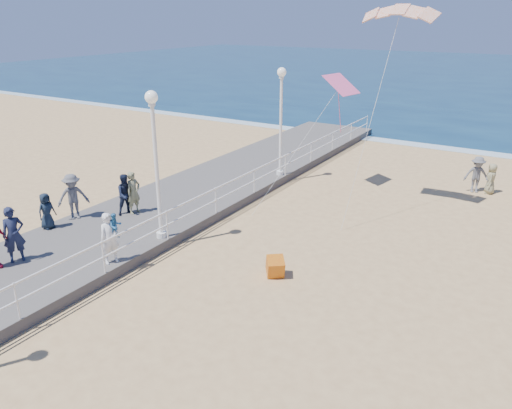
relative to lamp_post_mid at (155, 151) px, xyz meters
The scene contains 18 objects.
ground 6.48m from the lamp_post_mid, ahead, with size 160.00×160.00×0.00m, color tan.
surf_line 21.50m from the lamp_post_mid, 75.37° to the left, with size 160.00×1.20×0.04m, color white.
boardwalk 4.07m from the lamp_post_mid, behind, with size 5.00×44.00×0.40m, color #635E59.
railing 2.43m from the lamp_post_mid, ahead, with size 0.05×42.00×0.55m.
lamp_post_mid is the anchor object (origin of this frame).
lamp_post_far 9.00m from the lamp_post_mid, 90.00° to the left, with size 0.44×0.44×5.32m.
woman_holding_toddler 3.36m from the lamp_post_mid, 91.21° to the right, with size 0.63×0.42×1.73m, color white.
toddler_held 2.97m from the lamp_post_mid, 87.41° to the right, with size 0.42×0.33×0.87m, color teal.
spectator_0 5.35m from the lamp_post_mid, 125.71° to the right, with size 0.69×0.45×1.89m, color #1A1F39.
spectator_2 4.79m from the lamp_post_mid, behind, with size 1.20×0.69×1.85m, color #595A5E.
spectator_4 5.22m from the lamp_post_mid, 159.16° to the right, with size 0.69×0.45×1.41m, color #162231.
spectator_6 3.72m from the lamp_post_mid, 153.44° to the left, with size 0.64×0.42×1.76m, color #7E7D57.
spectator_7 3.77m from the lamp_post_mid, 159.30° to the left, with size 0.82×0.64×1.70m, color #171E33.
beach_walker_a 15.58m from the lamp_post_mid, 54.94° to the left, with size 1.15×0.66×1.77m, color #5E5F63.
beach_walker_c 16.11m from the lamp_post_mid, 53.46° to the left, with size 0.72×0.47×1.48m, color gray.
box_kite 5.75m from the lamp_post_mid, ahead, with size 0.55×0.55×0.60m, color #C0330B.
kite_parafoil 10.68m from the lamp_post_mid, 53.52° to the left, with size 2.91×0.90×0.30m, color #F2591C, non-canonical shape.
kite_diamond_pink 10.16m from the lamp_post_mid, 73.99° to the left, with size 1.48×1.48×0.02m, color #FB5C9A.
Camera 1 is at (6.34, -12.43, 8.06)m, focal length 35.00 mm.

